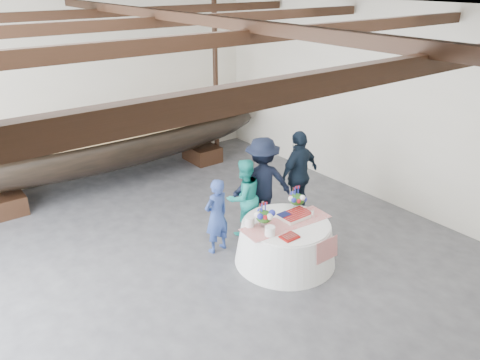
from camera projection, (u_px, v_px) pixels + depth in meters
floor at (214, 276)px, 8.41m from camera, size 10.00×12.00×0.01m
wall_back at (79, 92)px, 11.87m from camera, size 10.00×0.02×4.50m
wall_right at (400, 110)px, 10.27m from camera, size 0.02×12.00×4.50m
ceiling at (207, 11)px, 6.60m from camera, size 10.00×12.00×0.01m
pavilion_structure at (178, 42)px, 7.41m from camera, size 9.80×11.76×4.50m
longboat_display at (112, 144)px, 11.76m from camera, size 8.90×1.78×1.67m
banquet_table at (285, 242)px, 8.71m from camera, size 1.89×1.89×0.81m
tabletop_items at (282, 212)px, 8.62m from camera, size 1.78×0.99×0.40m
guest_woman_blue at (217, 216)px, 8.91m from camera, size 0.59×0.43×1.51m
guest_woman_teal at (244, 197)px, 9.52m from camera, size 0.81×0.64×1.64m
guest_man_left at (262, 183)px, 9.79m from camera, size 1.46×1.17×1.97m
guest_man_right at (299, 175)px, 10.16m from camera, size 1.21×0.62×1.98m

